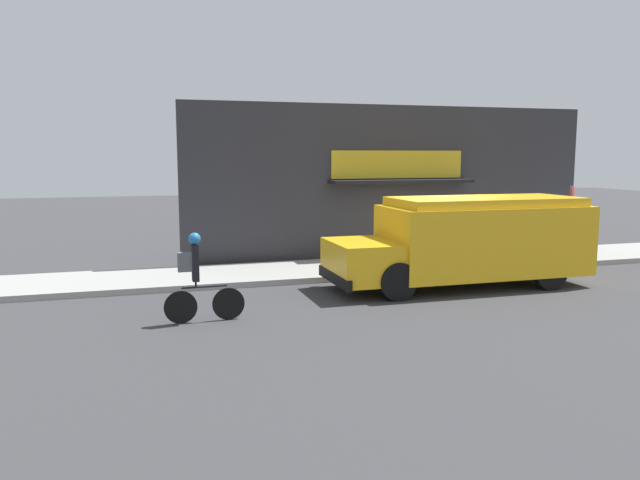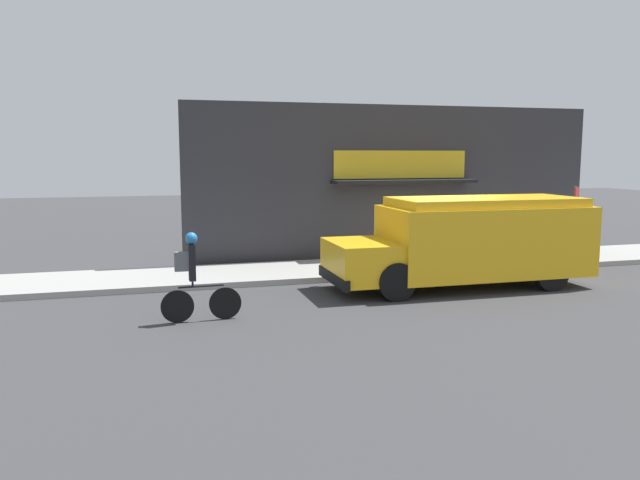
% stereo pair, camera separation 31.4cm
% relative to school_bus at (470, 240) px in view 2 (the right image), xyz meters
% --- Properties ---
extents(ground_plane, '(70.00, 70.00, 0.00)m').
position_rel_school_bus_xyz_m(ground_plane, '(-0.06, 1.35, -1.12)').
color(ground_plane, '#38383A').
extents(sidewalk, '(28.00, 2.58, 0.14)m').
position_rel_school_bus_xyz_m(sidewalk, '(-0.06, 2.64, -1.04)').
color(sidewalk, '#999993').
rests_on(sidewalk, ground_plane).
extents(storefront, '(12.72, 0.90, 4.58)m').
position_rel_school_bus_xyz_m(storefront, '(-0.06, 4.26, 1.18)').
color(storefront, '#2D2D33').
rests_on(storefront, ground_plane).
extents(school_bus, '(6.24, 2.61, 2.13)m').
position_rel_school_bus_xyz_m(school_bus, '(0.00, 0.00, 0.00)').
color(school_bus, yellow).
rests_on(school_bus, ground_plane).
extents(cyclist, '(1.51, 0.22, 1.70)m').
position_rel_school_bus_xyz_m(cyclist, '(-6.55, -1.39, -0.27)').
color(cyclist, black).
rests_on(cyclist, ground_plane).
extents(stop_sign_post, '(0.45, 0.45, 2.10)m').
position_rel_school_bus_xyz_m(stop_sign_post, '(4.46, 1.98, 0.44)').
color(stop_sign_post, slate).
rests_on(stop_sign_post, sidewalk).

